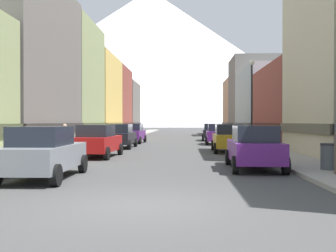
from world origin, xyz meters
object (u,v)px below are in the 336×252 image
at_px(potted_plant_1, 272,141).
at_px(car_right_2, 217,134).
at_px(car_left_0, 44,152).
at_px(trash_bin_right, 328,156).
at_px(car_left_2, 120,136).
at_px(pedestrian_0, 252,135).
at_px(car_right_0, 254,147).
at_px(car_left_3, 133,133).
at_px(car_left_1, 97,141).
at_px(pedestrian_2, 65,139).
at_px(streetlamp_right, 252,91).
at_px(potted_plant_0, 58,141).
at_px(car_right_1, 229,138).
at_px(car_right_3, 212,132).

bearing_deg(potted_plant_1, car_right_2, 115.66).
height_order(car_left_0, trash_bin_right, car_left_0).
height_order(car_left_2, pedestrian_0, pedestrian_0).
bearing_deg(car_right_0, car_right_2, 90.00).
bearing_deg(car_left_3, car_right_2, -13.71).
bearing_deg(car_left_0, car_right_0, 21.91).
bearing_deg(potted_plant_1, car_left_1, -149.65).
bearing_deg(car_left_2, pedestrian_2, -113.89).
relative_size(car_left_1, pedestrian_0, 2.72).
height_order(potted_plant_1, pedestrian_0, pedestrian_0).
height_order(pedestrian_2, streetlamp_right, streetlamp_right).
relative_size(car_right_2, streetlamp_right, 0.76).
height_order(trash_bin_right, potted_plant_0, potted_plant_0).
relative_size(car_left_0, car_right_1, 1.00).
bearing_deg(car_left_2, car_right_0, -59.62).
bearing_deg(pedestrian_2, car_right_1, 11.80).
distance_m(car_right_2, trash_bin_right, 19.61).
distance_m(car_left_0, potted_plant_1, 18.20).
relative_size(car_right_2, pedestrian_2, 2.66).
height_order(potted_plant_0, pedestrian_2, pedestrian_2).
xyz_separation_m(car_left_1, car_right_2, (7.60, 12.99, 0.00)).
xyz_separation_m(car_left_3, pedestrian_0, (10.05, -4.76, 0.01)).
bearing_deg(trash_bin_right, potted_plant_1, 87.09).
height_order(car_left_3, car_right_0, same).
xyz_separation_m(car_left_2, pedestrian_2, (-2.45, -5.53, 0.02)).
bearing_deg(car_right_0, car_left_1, 145.31).
relative_size(car_right_2, potted_plant_0, 4.27).
bearing_deg(pedestrian_0, trash_bin_right, -89.65).
relative_size(car_left_1, car_right_1, 1.01).
bearing_deg(car_left_3, car_right_1, -54.29).
height_order(car_left_1, potted_plant_1, car_left_1).
bearing_deg(car_right_0, car_right_3, 90.00).
distance_m(car_right_1, streetlamp_right, 3.48).
bearing_deg(car_right_0, potted_plant_0, 142.20).
distance_m(car_left_2, pedestrian_2, 6.05).
relative_size(car_left_3, pedestrian_2, 2.66).
height_order(potted_plant_0, pedestrian_0, pedestrian_0).
distance_m(car_left_0, car_right_2, 22.62).
distance_m(car_right_2, pedestrian_2, 14.76).
bearing_deg(car_right_1, potted_plant_0, -173.88).
bearing_deg(potted_plant_0, streetlamp_right, 7.29).
height_order(car_right_3, trash_bin_right, car_right_3).
height_order(car_left_2, potted_plant_1, car_left_2).
height_order(car_left_0, car_right_2, same).
bearing_deg(pedestrian_0, potted_plant_1, -78.72).
distance_m(car_right_3, streetlamp_right, 15.74).
relative_size(car_left_3, car_right_1, 1.01).
bearing_deg(car_right_3, car_left_2, -121.62).
distance_m(pedestrian_0, streetlamp_right, 6.27).
bearing_deg(pedestrian_0, car_left_3, 154.66).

